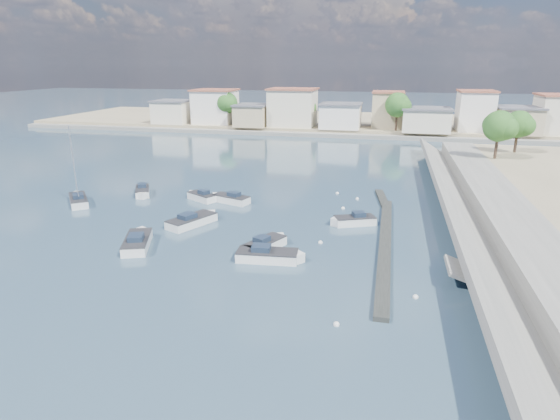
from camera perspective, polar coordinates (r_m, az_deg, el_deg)
name	(u,v)px	position (r m, az deg, el deg)	size (l,w,h in m)	color
ground	(341,169)	(70.83, 7.42, 5.00)	(400.00, 400.00, 0.00)	#273F4E
seawall_walkway	(521,234)	(45.77, 27.34, -2.66)	(5.00, 90.00, 1.80)	slate
breakwater	(384,233)	(44.17, 12.61, -2.75)	(2.00, 31.02, 0.35)	black
far_shore_land	(363,123)	(121.91, 10.04, 10.42)	(160.00, 40.00, 1.40)	gray
far_shore_quay	(356,136)	(101.17, 9.30, 8.88)	(160.00, 2.50, 0.80)	slate
far_town	(410,113)	(106.36, 15.53, 11.36)	(113.01, 12.80, 8.35)	beige
shore_trees	(399,110)	(97.41, 14.33, 11.71)	(74.56, 38.32, 7.92)	#38281E
motorboat_a	(138,241)	(42.36, -16.94, -3.69)	(3.67, 5.63, 1.48)	white
motorboat_b	(267,244)	(39.92, -1.64, -4.21)	(3.21, 4.52, 1.48)	white
motorboat_c	(229,199)	(53.39, -6.18, 1.34)	(4.86, 2.97, 1.48)	white
motorboat_d	(353,221)	(46.23, 8.83, -1.34)	(4.39, 3.05, 1.48)	white
motorboat_e	(194,221)	(46.59, -10.46, -1.27)	(4.01, 5.58, 1.48)	white
motorboat_f	(201,197)	(54.73, -9.62, 1.60)	(4.00, 3.19, 1.48)	white
motorboat_g	(143,192)	(58.39, -16.41, 2.12)	(3.26, 4.34, 1.48)	white
motorboat_h	(271,256)	(37.54, -1.15, -5.65)	(5.54, 2.40, 1.48)	white
sailboat	(78,200)	(57.37, -23.38, 1.17)	(4.60, 5.08, 9.00)	white
mooring_buoys	(349,232)	(44.25, 8.43, -2.64)	(8.51, 30.19, 0.40)	white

